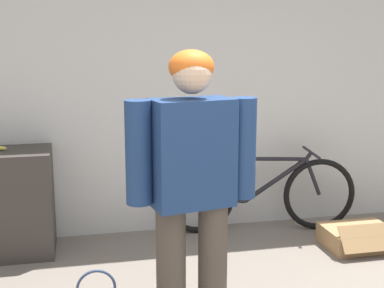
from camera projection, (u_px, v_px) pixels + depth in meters
wall_back at (170, 83)px, 4.57m from camera, size 8.00×0.07×2.60m
person at (192, 178)px, 2.90m from camera, size 0.72×0.32×1.62m
bicycle at (259, 193)px, 4.68m from camera, size 1.72×0.46×0.72m
cardboard_box at (358, 237)px, 4.36m from camera, size 0.54×0.48×0.24m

